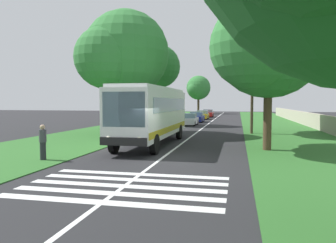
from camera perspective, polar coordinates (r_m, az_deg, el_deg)
ground at (r=16.52m, az=-0.87°, el=-6.33°), size 160.00×160.00×0.00m
grass_verge_left at (r=33.19m, az=-8.83°, el=-1.39°), size 120.00×8.00×0.04m
grass_verge_right at (r=31.31m, az=20.46°, el=-1.86°), size 120.00×8.00×0.04m
centre_line at (r=31.21m, az=5.38°, el=-1.70°), size 110.00×0.16×0.01m
coach_bus at (r=21.29m, az=-2.73°, el=1.67°), size 11.16×2.62×3.73m
zebra_crossing at (r=11.14m, az=-7.68°, el=-11.18°), size 4.05×6.80×0.01m
trailing_car_0 at (r=39.02m, az=3.76°, el=0.32°), size 4.30×1.78×1.43m
trailing_car_1 at (r=44.83m, az=5.08°, el=0.73°), size 4.30×1.78×1.43m
trailing_car_2 at (r=52.70m, az=6.09°, el=1.13°), size 4.30×1.78×1.43m
trailing_car_3 at (r=59.96m, az=7.07°, el=1.41°), size 4.30×1.78×1.43m
roadside_tree_left_0 at (r=77.19m, az=5.30°, el=5.84°), size 6.42×5.67×8.94m
roadside_tree_left_1 at (r=39.10m, az=-1.69°, el=9.39°), size 5.91×5.06×9.49m
roadside_tree_left_2 at (r=28.68m, az=-7.68°, el=11.26°), size 9.23×7.33×10.57m
roadside_tree_right_0 at (r=29.90m, az=16.83°, el=11.81°), size 8.40×6.86×10.82m
roadside_tree_right_1 at (r=19.82m, az=16.71°, el=12.58°), size 8.18×6.44×9.38m
utility_pole at (r=29.20m, az=14.60°, el=6.30°), size 0.24×1.40×8.24m
roadside_wall at (r=36.78m, az=24.62°, el=0.05°), size 70.00×0.40×1.55m
pedestrian at (r=16.65m, az=-21.16°, el=-3.34°), size 0.34×0.34×1.69m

